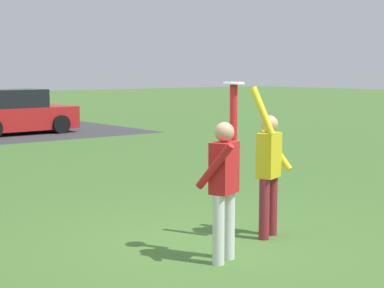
# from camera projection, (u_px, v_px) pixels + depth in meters

# --- Properties ---
(ground_plane) EXTENTS (120.00, 120.00, 0.00)m
(ground_plane) POSITION_uv_depth(u_px,v_px,m) (210.00, 247.00, 7.88)
(ground_plane) COLOR #426B2D
(person_catcher) EXTENTS (0.58, 0.48, 2.08)m
(person_catcher) POSITION_uv_depth(u_px,v_px,m) (224.00, 179.00, 7.16)
(person_catcher) COLOR silver
(person_catcher) RESTS_ON ground_plane
(person_defender) EXTENTS (0.63, 0.57, 2.04)m
(person_defender) POSITION_uv_depth(u_px,v_px,m) (269.00, 165.00, 8.23)
(person_defender) COLOR maroon
(person_defender) RESTS_ON ground_plane
(frisbee_disc) EXTENTS (0.25, 0.25, 0.02)m
(frisbee_disc) POSITION_uv_depth(u_px,v_px,m) (234.00, 83.00, 7.22)
(frisbee_disc) COLOR white
(frisbee_disc) RESTS_ON person_catcher
(parked_car_red) EXTENTS (4.15, 2.14, 1.59)m
(parked_car_red) POSITION_uv_depth(u_px,v_px,m) (15.00, 114.00, 21.95)
(parked_car_red) COLOR red
(parked_car_red) RESTS_ON ground_plane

